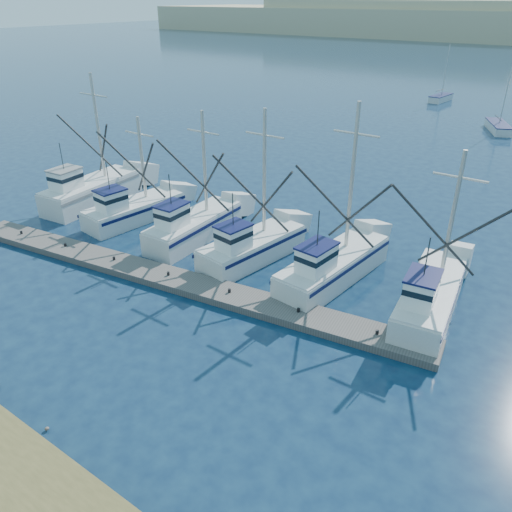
{
  "coord_description": "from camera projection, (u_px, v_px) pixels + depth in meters",
  "views": [
    {
      "loc": [
        12.32,
        -10.52,
        14.47
      ],
      "look_at": [
        -0.75,
        8.0,
        2.61
      ],
      "focal_mm": 35.0,
      "sensor_mm": 36.0,
      "label": 1
    }
  ],
  "objects": [
    {
      "name": "sailboat_far",
      "position": [
        441.0,
        98.0,
        76.48
      ],
      "size": [
        2.29,
        5.31,
        8.1
      ],
      "rotation": [
        0.0,
        0.0,
        -0.11
      ],
      "color": "silver",
      "rests_on": "ground"
    },
    {
      "name": "ground",
      "position": [
        159.0,
        390.0,
        20.62
      ],
      "size": [
        500.0,
        500.0,
        0.0
      ],
      "primitive_type": "plane",
      "color": "#0D1F39",
      "rests_on": "ground"
    },
    {
      "name": "trawler_fleet",
      "position": [
        216.0,
        233.0,
        31.89
      ],
      "size": [
        29.81,
        8.63,
        9.76
      ],
      "color": "silver",
      "rests_on": "ground"
    },
    {
      "name": "sailboat_near",
      "position": [
        498.0,
        127.0,
        59.7
      ],
      "size": [
        4.22,
        6.39,
        8.1
      ],
      "rotation": [
        0.0,
        0.0,
        0.42
      ],
      "color": "silver",
      "rests_on": "ground"
    },
    {
      "name": "floating_dock",
      "position": [
        169.0,
        278.0,
        28.36
      ],
      "size": [
        29.94,
        6.01,
        0.4
      ],
      "primitive_type": "cube",
      "rotation": [
        0.0,
        0.0,
        0.14
      ],
      "color": "#58534F",
      "rests_on": "ground"
    }
  ]
}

